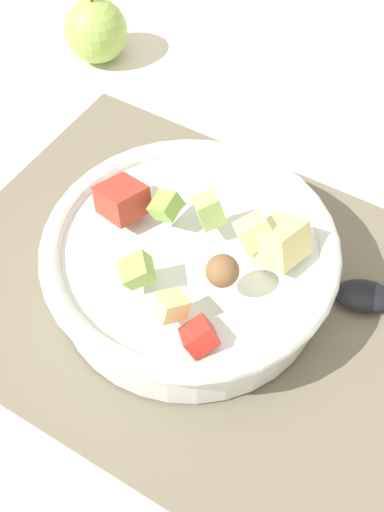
# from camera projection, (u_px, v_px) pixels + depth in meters

# --- Properties ---
(ground_plane) EXTENTS (2.40, 2.40, 0.00)m
(ground_plane) POSITION_uv_depth(u_px,v_px,m) (190.00, 287.00, 0.63)
(ground_plane) COLOR silver
(placemat) EXTENTS (0.48, 0.38, 0.01)m
(placemat) POSITION_uv_depth(u_px,v_px,m) (190.00, 285.00, 0.63)
(placemat) COLOR #756B56
(placemat) RESTS_ON ground_plane
(salad_bowl) EXTENTS (0.27, 0.27, 0.11)m
(salad_bowl) POSITION_uv_depth(u_px,v_px,m) (192.00, 261.00, 0.59)
(salad_bowl) COLOR white
(salad_bowl) RESTS_ON placemat
(whole_apple) EXTENTS (0.08, 0.08, 0.09)m
(whole_apple) POSITION_uv_depth(u_px,v_px,m) (96.00, 31.00, 0.81)
(whole_apple) COLOR #9EC656
(whole_apple) RESTS_ON ground_plane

